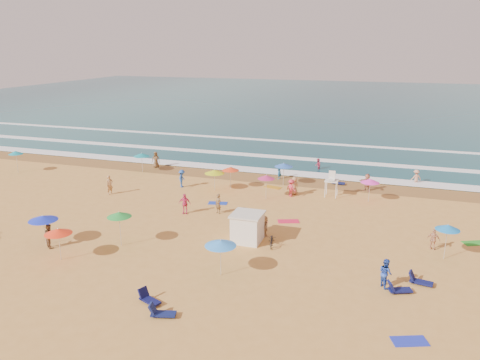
% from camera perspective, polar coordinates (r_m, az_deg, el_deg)
% --- Properties ---
extents(ground, '(220.00, 220.00, 0.00)m').
position_cam_1_polar(ground, '(38.19, 0.65, -4.87)').
color(ground, gold).
rests_on(ground, ground).
extents(ocean, '(220.00, 140.00, 0.18)m').
position_cam_1_polar(ocean, '(119.25, 13.18, 9.17)').
color(ocean, '#0C4756').
rests_on(ocean, ground).
extents(wet_sand, '(220.00, 220.00, 0.00)m').
position_cam_1_polar(wet_sand, '(49.64, 5.04, 0.08)').
color(wet_sand, olive).
rests_on(wet_sand, ground).
extents(surf_foam, '(200.00, 18.70, 0.05)m').
position_cam_1_polar(surf_foam, '(57.95, 7.08, 2.47)').
color(surf_foam, white).
rests_on(surf_foam, ground).
extents(cabana, '(2.00, 2.00, 2.00)m').
position_cam_1_polar(cabana, '(33.88, 0.91, -5.87)').
color(cabana, white).
rests_on(cabana, ground).
extents(cabana_roof, '(2.20, 2.20, 0.12)m').
position_cam_1_polar(cabana_roof, '(33.49, 0.92, -4.19)').
color(cabana_roof, silver).
rests_on(cabana_roof, cabana).
extents(bicycle, '(0.89, 1.73, 0.87)m').
position_cam_1_polar(bicycle, '(33.36, 3.89, -7.33)').
color(bicycle, black).
rests_on(bicycle, ground).
extents(lifeguard_stand, '(1.20, 1.20, 2.10)m').
position_cam_1_polar(lifeguard_stand, '(44.44, 11.09, -0.69)').
color(lifeguard_stand, white).
rests_on(lifeguard_stand, ground).
extents(beach_umbrellas, '(50.10, 29.62, 0.80)m').
position_cam_1_polar(beach_umbrellas, '(37.95, -6.26, -1.78)').
color(beach_umbrellas, '#FF3615').
rests_on(beach_umbrellas, ground).
extents(loungers, '(38.49, 28.04, 0.34)m').
position_cam_1_polar(loungers, '(32.99, 5.37, -8.15)').
color(loungers, '#0F174E').
rests_on(loungers, ground).
extents(towels, '(52.38, 26.38, 0.03)m').
position_cam_1_polar(towels, '(35.54, 5.84, -6.59)').
color(towels, '#AE1523').
rests_on(towels, ground).
extents(beachgoers, '(39.13, 27.97, 2.12)m').
position_cam_1_polar(beachgoers, '(42.25, 1.28, -1.59)').
color(beachgoers, tan).
rests_on(beachgoers, ground).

